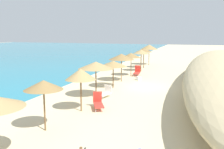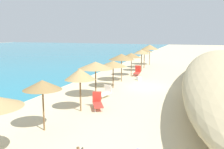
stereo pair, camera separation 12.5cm
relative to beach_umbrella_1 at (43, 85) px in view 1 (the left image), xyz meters
The scene contains 14 objects.
ground_plane 12.53m from the beach_umbrella_1, 11.18° to the right, with size 160.00×160.00×0.00m, color beige.
beach_umbrella_1 is the anchor object (origin of this frame).
beach_umbrella_2 3.56m from the beach_umbrella_1, ahead, with size 1.91×1.91×2.69m.
beach_umbrella_3 7.04m from the beach_umbrella_1, ahead, with size 2.65×2.65×2.73m.
beach_umbrella_4 10.73m from the beach_umbrella_1, ahead, with size 2.43×2.43×2.40m.
beach_umbrella_5 13.85m from the beach_umbrella_1, ahead, with size 2.55×2.55×2.77m.
beach_umbrella_6 17.21m from the beach_umbrella_1, ahead, with size 2.13×2.13×2.60m.
beach_umbrella_7 20.97m from the beach_umbrella_1, ahead, with size 2.04×2.04×2.73m.
beach_umbrella_8 24.17m from the beach_umbrella_1, ahead, with size 2.21×2.21×2.67m.
beach_umbrella_9 27.65m from the beach_umbrella_1, ahead, with size 2.53×2.53×3.04m.
lounge_chair_0 4.87m from the beach_umbrella_1, 15.06° to the right, with size 1.55×1.18×1.06m.
lounge_chair_1 18.02m from the beach_umbrella_1, ahead, with size 1.62×0.77×1.10m.
lounge_chair_2 7.53m from the beach_umbrella_1, ahead, with size 1.49×0.85×0.90m.
cooler_box 15.17m from the beach_umbrella_1, ahead, with size 0.47×0.37×0.38m, color white.
Camera 1 is at (-22.90, -4.77, 4.93)m, focal length 41.84 mm.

